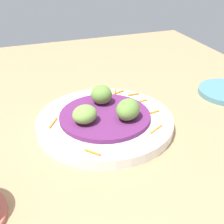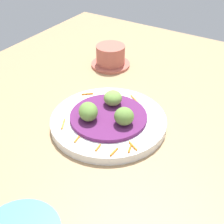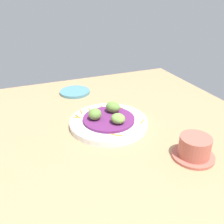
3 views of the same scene
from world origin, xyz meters
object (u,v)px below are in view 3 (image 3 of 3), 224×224
object	(u,v)px
main_plate	(109,123)
terracotta_bowl	(194,148)
guac_scoop_left	(118,119)
side_plate_small	(75,92)
guac_scoop_center	(113,107)
guac_scoop_right	(95,114)

from	to	relation	value
main_plate	terracotta_bowl	distance (cm)	29.32
guac_scoop_left	side_plate_small	distance (cm)	36.44
terracotta_bowl	main_plate	bearing A→B (deg)	31.43
main_plate	side_plate_small	xyz separation A→B (cm)	(31.53, 3.71, -0.38)
main_plate	guac_scoop_center	xyz separation A→B (cm)	(3.49, -2.98, 3.75)
terracotta_bowl	side_plate_small	bearing A→B (deg)	18.55
guac_scoop_center	guac_scoop_right	distance (cm)	7.94
guac_scoop_left	guac_scoop_right	size ratio (longest dim) A/B	1.10
guac_scoop_center	terracotta_bowl	distance (cm)	31.04
main_plate	guac_scoop_center	world-z (taller)	guac_scoop_center
guac_scoop_center	guac_scoop_right	world-z (taller)	same
guac_scoop_center	side_plate_small	world-z (taller)	guac_scoop_center
main_plate	guac_scoop_left	distance (cm)	5.75
guac_scoop_left	guac_scoop_center	xyz separation A→B (cm)	(7.81, -1.44, 0.28)
main_plate	guac_scoop_right	world-z (taller)	guac_scoop_right
main_plate	side_plate_small	size ratio (longest dim) A/B	2.01
main_plate	terracotta_bowl	world-z (taller)	terracotta_bowl
main_plate	guac_scoop_right	bearing A→B (deg)	79.52
guac_scoop_right	main_plate	bearing A→B (deg)	-100.48
guac_scoop_left	terracotta_bowl	distance (cm)	24.83
guac_scoop_right	side_plate_small	bearing A→B (deg)	-1.49
main_plate	terracotta_bowl	bearing A→B (deg)	-148.57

